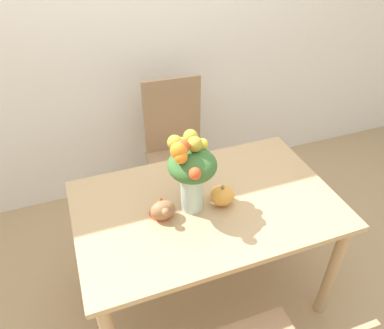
{
  "coord_description": "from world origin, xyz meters",
  "views": [
    {
      "loc": [
        -0.54,
        -1.25,
        2.0
      ],
      "look_at": [
        -0.08,
        0.0,
        0.98
      ],
      "focal_mm": 35.0,
      "sensor_mm": 36.0,
      "label": 1
    }
  ],
  "objects_px": {
    "flower_vase": "(191,169)",
    "pumpkin": "(222,196)",
    "turkey_figurine": "(162,207)",
    "dining_chair_near_window": "(178,151)"
  },
  "relations": [
    {
      "from": "flower_vase",
      "to": "dining_chair_near_window",
      "type": "distance_m",
      "value": 0.93
    },
    {
      "from": "flower_vase",
      "to": "pumpkin",
      "type": "relative_size",
      "value": 3.47
    },
    {
      "from": "turkey_figurine",
      "to": "dining_chair_near_window",
      "type": "height_order",
      "value": "dining_chair_near_window"
    },
    {
      "from": "pumpkin",
      "to": "turkey_figurine",
      "type": "xyz_separation_m",
      "value": [
        -0.3,
        0.02,
        0.0
      ]
    },
    {
      "from": "pumpkin",
      "to": "turkey_figurine",
      "type": "height_order",
      "value": "pumpkin"
    },
    {
      "from": "flower_vase",
      "to": "pumpkin",
      "type": "height_order",
      "value": "flower_vase"
    },
    {
      "from": "pumpkin",
      "to": "dining_chair_near_window",
      "type": "xyz_separation_m",
      "value": [
        0.03,
        0.81,
        -0.28
      ]
    },
    {
      "from": "flower_vase",
      "to": "dining_chair_near_window",
      "type": "bearing_deg",
      "value": 76.64
    },
    {
      "from": "flower_vase",
      "to": "pumpkin",
      "type": "xyz_separation_m",
      "value": [
        0.15,
        -0.03,
        -0.18
      ]
    },
    {
      "from": "flower_vase",
      "to": "turkey_figurine",
      "type": "distance_m",
      "value": 0.23
    }
  ]
}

